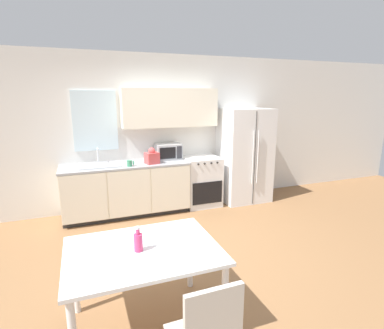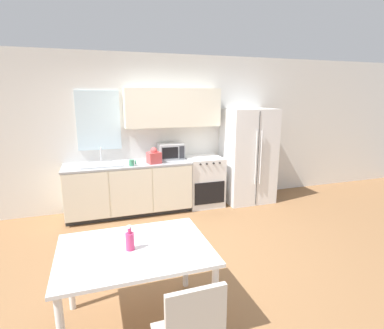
% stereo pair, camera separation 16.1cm
% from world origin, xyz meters
% --- Properties ---
extents(ground_plane, '(12.00, 12.00, 0.00)m').
position_xyz_m(ground_plane, '(0.00, 0.00, 0.00)').
color(ground_plane, olive).
extents(wall_back, '(12.00, 0.38, 2.70)m').
position_xyz_m(wall_back, '(0.06, 1.93, 1.42)').
color(wall_back, silver).
rests_on(wall_back, ground_plane).
extents(kitchen_counter, '(2.08, 0.68, 0.88)m').
position_xyz_m(kitchen_counter, '(-0.41, 1.60, 0.45)').
color(kitchen_counter, '#333333').
rests_on(kitchen_counter, ground_plane).
extents(oven_range, '(0.64, 0.66, 0.90)m').
position_xyz_m(oven_range, '(0.95, 1.61, 0.45)').
color(oven_range, white).
rests_on(oven_range, ground_plane).
extents(refrigerator, '(0.89, 0.76, 1.76)m').
position_xyz_m(refrigerator, '(1.83, 1.57, 0.88)').
color(refrigerator, white).
rests_on(refrigerator, ground_plane).
extents(kitchen_sink, '(0.64, 0.46, 0.27)m').
position_xyz_m(kitchen_sink, '(-0.83, 1.61, 0.90)').
color(kitchen_sink, '#B7BABC').
rests_on(kitchen_sink, kitchen_counter).
extents(microwave, '(0.44, 0.33, 0.28)m').
position_xyz_m(microwave, '(0.37, 1.73, 1.02)').
color(microwave, '#B7BABC').
rests_on(microwave, kitchen_counter).
extents(coffee_mug, '(0.11, 0.08, 0.10)m').
position_xyz_m(coffee_mug, '(-0.36, 1.40, 0.93)').
color(coffee_mug, '#3F8C66').
rests_on(coffee_mug, kitchen_counter).
extents(grocery_bag_0, '(0.24, 0.22, 0.27)m').
position_xyz_m(grocery_bag_0, '(0.01, 1.47, 1.00)').
color(grocery_bag_0, '#D14C4C').
rests_on(grocery_bag_0, kitchen_counter).
extents(dining_table, '(1.25, 0.92, 0.74)m').
position_xyz_m(dining_table, '(-0.66, -1.06, 0.65)').
color(dining_table, white).
rests_on(dining_table, ground_plane).
extents(drink_bottle, '(0.07, 0.07, 0.21)m').
position_xyz_m(drink_bottle, '(-0.70, -1.08, 0.83)').
color(drink_bottle, '#DB386B').
rests_on(drink_bottle, dining_table).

